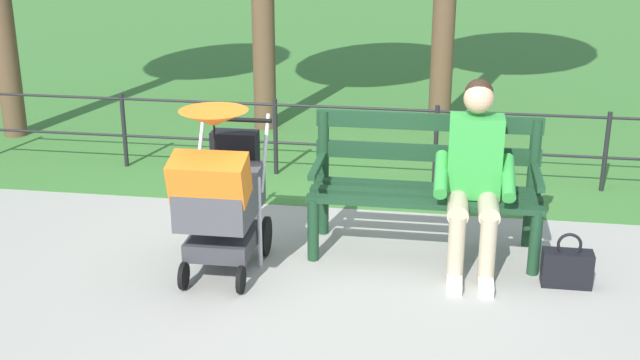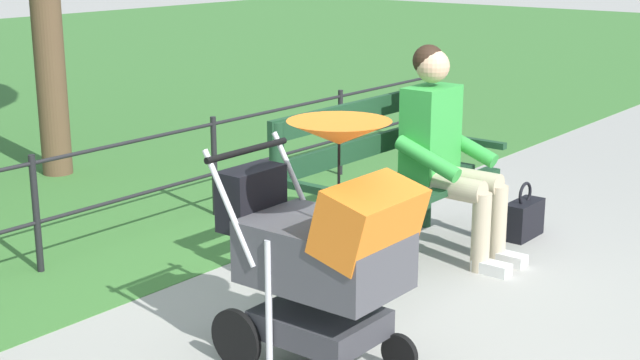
{
  "view_description": "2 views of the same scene",
  "coord_description": "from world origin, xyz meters",
  "views": [
    {
      "loc": [
        -0.79,
        5.39,
        2.45
      ],
      "look_at": [
        0.03,
        0.25,
        0.61
      ],
      "focal_mm": 46.25,
      "sensor_mm": 36.0,
      "label": 1
    },
    {
      "loc": [
        3.56,
        2.81,
        1.88
      ],
      "look_at": [
        0.1,
        0.03,
        0.69
      ],
      "focal_mm": 50.9,
      "sensor_mm": 36.0,
      "label": 2
    }
  ],
  "objects": [
    {
      "name": "ground_plane",
      "position": [
        0.0,
        0.0,
        0.0
      ],
      "size": [
        60.0,
        60.0,
        0.0
      ],
      "primitive_type": "plane",
      "color": "#9E9B93"
    },
    {
      "name": "grass_lawn",
      "position": [
        0.0,
        -8.8,
        0.0
      ],
      "size": [
        40.0,
        16.0,
        0.01
      ],
      "primitive_type": "cube",
      "color": "#3D7533",
      "rests_on": "ground"
    },
    {
      "name": "park_bench",
      "position": [
        -0.67,
        -0.12,
        0.53
      ],
      "size": [
        1.6,
        0.61,
        0.96
      ],
      "color": "#193D23",
      "rests_on": "ground"
    },
    {
      "name": "person_on_bench",
      "position": [
        -1.0,
        0.11,
        0.68
      ],
      "size": [
        0.53,
        0.74,
        1.28
      ],
      "color": "tan",
      "rests_on": "ground"
    },
    {
      "name": "stroller",
      "position": [
        0.65,
        0.5,
        0.59
      ],
      "size": [
        0.52,
        0.9,
        1.15
      ],
      "color": "black",
      "rests_on": "ground"
    },
    {
      "name": "handbag",
      "position": [
        -1.62,
        0.34,
        0.13
      ],
      "size": [
        0.32,
        0.14,
        0.37
      ],
      "color": "black",
      "rests_on": "ground"
    },
    {
      "name": "park_fence",
      "position": [
        0.0,
        -1.56,
        0.42
      ],
      "size": [
        7.18,
        0.04,
        0.7
      ],
      "color": "black",
      "rests_on": "ground"
    }
  ]
}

